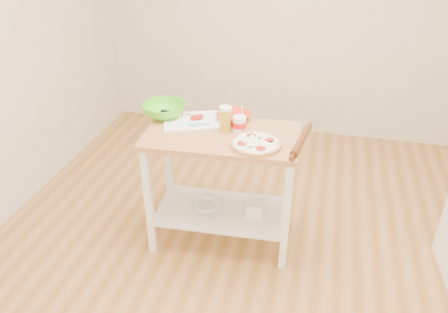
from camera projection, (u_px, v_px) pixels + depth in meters
room_shell at (253, 87)px, 2.44m from camera, size 4.04×4.54×2.74m
prep_island at (222, 166)px, 3.06m from camera, size 1.07×0.62×0.90m
pizza at (256, 143)px, 2.78m from camera, size 0.32×0.32×0.05m
cutting_board at (192, 120)px, 3.09m from camera, size 0.48×0.43×0.04m
spatula at (198, 125)px, 3.02m from camera, size 0.15×0.06×0.01m
knife at (173, 113)px, 3.18m from camera, size 0.27×0.04×0.01m
orange_bowl at (234, 117)px, 3.10m from camera, size 0.29×0.29×0.06m
green_bowl at (164, 110)px, 3.15m from camera, size 0.31×0.31×0.10m
beer_pint at (225, 119)px, 2.93m from camera, size 0.09×0.09×0.17m
yogurt_tub at (239, 124)px, 2.93m from camera, size 0.09×0.09×0.20m
rolling_pin at (301, 140)px, 2.80m from camera, size 0.11×0.41×0.05m
shelf_glass_bowl at (207, 205)px, 3.25m from camera, size 0.24×0.24×0.07m
shelf_bin at (255, 209)px, 3.17m from camera, size 0.12×0.12×0.11m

